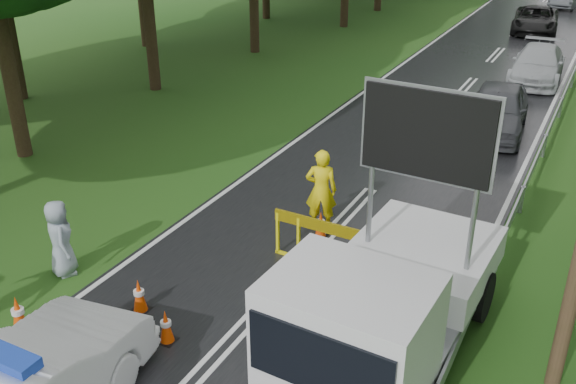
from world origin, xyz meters
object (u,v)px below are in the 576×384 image
Objects in this scene: barrier at (332,235)px; queue_car_first at (497,109)px; queue_car_second at (538,64)px; officer at (321,190)px; civilian at (327,292)px; work_truck at (383,305)px; queue_car_third at (535,20)px.

queue_car_first is (1.39, 9.96, -0.06)m from barrier.
officer is at bearing -102.10° from queue_car_second.
barrier is at bearing 88.41° from civilian.
queue_car_first is at bearing 95.41° from work_truck.
officer is 0.41× the size of queue_car_third.
queue_car_third reaches higher than barrier.
queue_car_first reaches higher than queue_car_third.
work_truck is at bearing -92.64° from queue_car_first.
officer reaches higher than barrier.
officer is 1.00× the size of civilian.
queue_car_first is at bearing 84.01° from barrier.
officer is at bearing 129.78° from work_truck.
work_truck is 2.12× the size of barrier.
officer reaches higher than queue_car_third.
civilian is 28.78m from queue_car_third.
civilian is (-1.07, 0.17, -0.20)m from work_truck.
officer is 4.05m from civilian.
work_truck is at bearing -32.53° from civilian.
work_truck is 1.24× the size of queue_car_first.
barrier is 0.56× the size of queue_car_second.
work_truck reaches higher than queue_car_first.
queue_car_first reaches higher than barrier.
civilian reaches higher than barrier.
queue_car_third is (-1.49, 9.78, -0.01)m from queue_car_second.
officer is at bearing 92.75° from civilian.
queue_car_second is at bearing 64.12° from civilian.
officer reaches higher than queue_car_first.
queue_car_third is at bearing 67.93° from civilian.
queue_car_third is (-1.73, 28.94, -0.51)m from work_truck.
civilian is (0.85, -2.12, 0.16)m from barrier.
civilian is at bearing 173.78° from work_truck.
barrier is 16.95m from queue_car_second.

